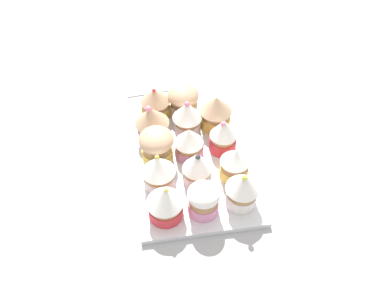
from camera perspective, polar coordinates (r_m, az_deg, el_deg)
name	(u,v)px	position (r cm, az deg, el deg)	size (l,w,h in cm)	color
ground_plane	(192,163)	(79.01, 0.00, -2.77)	(180.00, 180.00, 3.00)	#9E9EA3
baking_tray	(192,156)	(77.40, 0.00, -1.79)	(35.11, 22.30, 1.20)	silver
cupcake_0	(243,188)	(67.18, 7.40, -6.43)	(5.93, 5.93, 8.42)	white
cupcake_1	(235,163)	(71.23, 6.26, -2.78)	(5.40, 5.40, 7.19)	#EFC651
cupcake_2	(223,135)	(75.36, 4.60, 1.32)	(5.31, 5.31, 7.99)	#D1333D
cupcake_3	(216,112)	(79.56, 3.50, 4.75)	(6.63, 6.63, 7.90)	#EFC651
cupcake_4	(204,199)	(66.53, 1.83, -8.06)	(5.58, 5.58, 6.43)	pink
cupcake_5	(199,167)	(70.19, 1.10, -3.34)	(5.47, 5.47, 7.59)	white
cupcake_6	(189,142)	(74.34, -0.47, 0.34)	(5.63, 5.63, 7.04)	pink
cupcake_7	(187,117)	(78.33, -0.74, 3.99)	(6.01, 6.01, 8.10)	white
cupcake_8	(185,100)	(83.08, -1.01, 6.46)	(6.56, 6.56, 6.71)	white
cupcake_9	(165,202)	(65.83, -3.97, -8.45)	(6.35, 6.35, 7.50)	#D1333D
cupcake_10	(159,171)	(69.78, -4.89, -3.97)	(6.11, 6.11, 7.52)	white
cupcake_11	(157,145)	(73.78, -5.19, -0.14)	(6.69, 6.69, 7.14)	#EFC651
cupcake_12	(152,123)	(77.38, -5.87, 3.12)	(6.85, 6.85, 8.31)	pink
cupcake_13	(155,103)	(82.44, -5.39, 6.02)	(6.19, 6.19, 7.55)	#EFC651
napkin	(145,80)	(95.90, -6.82, 9.31)	(10.16, 10.22, 0.60)	white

